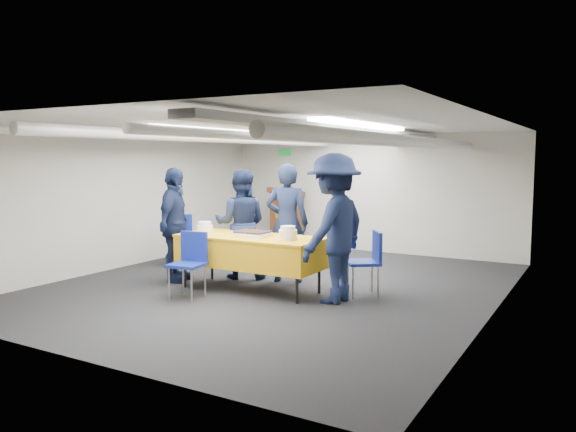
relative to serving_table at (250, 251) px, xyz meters
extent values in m
plane|color=black|center=(0.17, 0.45, -0.56)|extent=(7.00, 7.00, 0.00)
cube|color=beige|center=(0.17, 3.94, 0.59)|extent=(6.00, 0.02, 2.30)
cube|color=beige|center=(-2.82, 0.45, 0.59)|extent=(0.02, 7.00, 2.30)
cube|color=beige|center=(3.16, 0.45, 0.59)|extent=(0.02, 7.00, 2.30)
cube|color=silver|center=(0.17, 0.45, 1.73)|extent=(6.00, 7.00, 0.02)
cylinder|color=silver|center=(-1.83, 0.45, 1.62)|extent=(0.10, 6.90, 0.10)
cylinder|color=silver|center=(-0.73, 0.45, 1.58)|extent=(0.14, 6.90, 0.14)
cylinder|color=silver|center=(0.77, 0.45, 1.54)|extent=(0.10, 6.90, 0.10)
cylinder|color=silver|center=(2.07, 0.45, 1.50)|extent=(0.14, 6.90, 0.14)
cube|color=gray|center=(1.37, 0.45, 1.64)|extent=(0.28, 6.90, 0.08)
cube|color=white|center=(-1.13, 0.45, 1.71)|extent=(0.25, 2.60, 0.04)
cube|color=white|center=(1.47, 0.45, 1.71)|extent=(0.25, 2.60, 0.04)
cube|color=#0C591E|center=(-1.73, 3.92, 1.39)|extent=(0.30, 0.04, 0.12)
cylinder|color=black|center=(-0.92, -0.31, -0.38)|extent=(0.04, 0.04, 0.36)
cylinder|color=black|center=(0.92, -0.31, -0.38)|extent=(0.04, 0.04, 0.36)
cylinder|color=black|center=(-0.92, 0.31, -0.38)|extent=(0.04, 0.04, 0.36)
cylinder|color=black|center=(0.92, 0.31, -0.38)|extent=(0.04, 0.04, 0.36)
cube|color=gold|center=(0.00, 0.00, -0.01)|extent=(2.05, 0.85, 0.39)
cube|color=gold|center=(0.00, 0.00, 0.20)|extent=(2.07, 0.87, 0.03)
cube|color=white|center=(0.05, -0.03, 0.24)|extent=(0.44, 0.35, 0.05)
cube|color=black|center=(0.05, -0.03, 0.28)|extent=(0.43, 0.34, 0.02)
sphere|color=navy|center=(-0.14, -0.19, 0.28)|extent=(0.04, 0.04, 0.04)
sphere|color=navy|center=(-0.14, 0.13, 0.28)|extent=(0.04, 0.04, 0.04)
sphere|color=navy|center=(-0.05, -0.19, 0.28)|extent=(0.04, 0.04, 0.04)
sphere|color=navy|center=(-0.05, 0.13, 0.28)|extent=(0.04, 0.04, 0.04)
sphere|color=navy|center=(0.05, -0.19, 0.28)|extent=(0.04, 0.04, 0.04)
sphere|color=navy|center=(0.05, 0.13, 0.28)|extent=(0.04, 0.04, 0.04)
sphere|color=navy|center=(0.15, -0.19, 0.28)|extent=(0.04, 0.04, 0.04)
sphere|color=navy|center=(0.15, 0.13, 0.28)|extent=(0.04, 0.04, 0.04)
sphere|color=navy|center=(0.25, -0.19, 0.28)|extent=(0.04, 0.04, 0.04)
sphere|color=navy|center=(0.25, 0.13, 0.28)|extent=(0.04, 0.04, 0.04)
sphere|color=navy|center=(-0.16, -0.11, 0.28)|extent=(0.04, 0.04, 0.04)
sphere|color=navy|center=(0.26, -0.11, 0.28)|extent=(0.04, 0.04, 0.04)
sphere|color=navy|center=(-0.16, -0.03, 0.28)|extent=(0.04, 0.04, 0.04)
sphere|color=navy|center=(0.26, -0.03, 0.28)|extent=(0.04, 0.04, 0.04)
sphere|color=navy|center=(-0.16, 0.05, 0.28)|extent=(0.04, 0.04, 0.04)
sphere|color=navy|center=(0.26, 0.05, 0.28)|extent=(0.04, 0.04, 0.04)
cylinder|color=white|center=(-0.76, -0.05, 0.27)|extent=(0.24, 0.24, 0.11)
cylinder|color=white|center=(-0.76, -0.05, 0.35)|extent=(0.19, 0.19, 0.05)
cylinder|color=white|center=(0.63, -0.05, 0.28)|extent=(0.24, 0.24, 0.13)
cylinder|color=white|center=(0.63, -0.05, 0.37)|extent=(0.20, 0.20, 0.05)
cube|color=#5D3017|center=(-1.43, 3.50, -0.01)|extent=(0.55, 0.45, 1.10)
cube|color=#5D3017|center=(-1.43, 3.47, 0.59)|extent=(0.62, 0.53, 0.21)
cylinder|color=gold|center=(-1.43, 3.26, 0.14)|extent=(0.28, 0.02, 0.28)
cylinder|color=gray|center=(-0.62, -0.99, -0.34)|extent=(0.02, 0.02, 0.43)
cylinder|color=gray|center=(-0.28, -0.94, -0.34)|extent=(0.02, 0.02, 0.43)
cylinder|color=gray|center=(-0.66, -0.65, -0.34)|extent=(0.02, 0.02, 0.43)
cylinder|color=gray|center=(-0.33, -0.60, -0.34)|extent=(0.02, 0.02, 0.43)
cube|color=navy|center=(-0.47, -0.80, -0.11)|extent=(0.48, 0.48, 0.04)
cube|color=navy|center=(-0.50, -0.61, 0.11)|extent=(0.40, 0.10, 0.40)
cylinder|color=gray|center=(1.24, 0.55, -0.34)|extent=(0.02, 0.02, 0.43)
cylinder|color=gray|center=(1.43, 0.27, -0.34)|extent=(0.02, 0.02, 0.43)
cylinder|color=gray|center=(1.52, 0.75, -0.34)|extent=(0.02, 0.02, 0.43)
cylinder|color=gray|center=(1.71, 0.47, -0.34)|extent=(0.02, 0.02, 0.43)
cube|color=navy|center=(1.47, 0.51, -0.11)|extent=(0.59, 0.59, 0.04)
cube|color=navy|center=(1.63, 0.62, 0.11)|extent=(0.26, 0.35, 0.40)
cylinder|color=gray|center=(-2.08, 0.64, -0.34)|extent=(0.02, 0.02, 0.43)
cylinder|color=gray|center=(-1.81, 0.84, -0.34)|extent=(0.02, 0.02, 0.43)
cylinder|color=gray|center=(-2.28, 0.92, -0.34)|extent=(0.02, 0.02, 0.43)
cylinder|color=gray|center=(-2.00, 1.12, -0.34)|extent=(0.02, 0.02, 0.43)
cube|color=navy|center=(-2.04, 0.88, -0.11)|extent=(0.58, 0.58, 0.04)
cube|color=navy|center=(-2.15, 1.04, 0.11)|extent=(0.35, 0.26, 0.40)
imported|color=black|center=(0.16, 0.74, 0.33)|extent=(0.74, 0.60, 1.77)
imported|color=black|center=(-0.58, 0.61, 0.28)|extent=(1.01, 0.93, 1.68)
imported|color=black|center=(-1.31, -0.08, 0.29)|extent=(0.77, 1.08, 1.71)
imported|color=black|center=(1.27, 0.02, 0.40)|extent=(0.82, 1.29, 1.91)
camera|label=1|loc=(4.30, -6.43, 1.30)|focal=35.00mm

